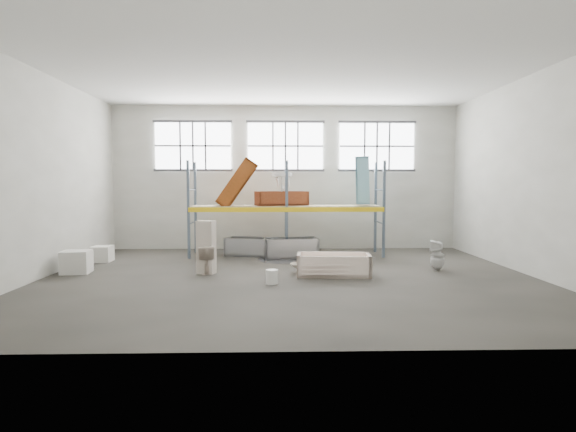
{
  "coord_description": "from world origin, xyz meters",
  "views": [
    {
      "loc": [
        -0.33,
        -11.06,
        2.28
      ],
      "look_at": [
        0.0,
        1.5,
        1.4
      ],
      "focal_mm": 28.48,
      "sensor_mm": 36.0,
      "label": 1
    }
  ],
  "objects_px": {
    "carton_near": "(76,262)",
    "toilet_beige": "(207,259)",
    "toilet_white": "(437,255)",
    "rust_tub_flat": "(282,198)",
    "bucket": "(272,277)",
    "steel_tub_left": "(251,247)",
    "bathtub_beige": "(334,265)",
    "steel_tub_right": "(291,248)",
    "blue_tub_upright": "(363,180)",
    "cistern_tall": "(206,247)"
  },
  "relations": [
    {
      "from": "bucket",
      "to": "carton_near",
      "type": "xyz_separation_m",
      "value": [
        -5.02,
        1.39,
        0.13
      ]
    },
    {
      "from": "steel_tub_right",
      "to": "carton_near",
      "type": "distance_m",
      "value": 6.06
    },
    {
      "from": "toilet_white",
      "to": "bucket",
      "type": "bearing_deg",
      "value": -48.71
    },
    {
      "from": "steel_tub_right",
      "to": "bucket",
      "type": "height_order",
      "value": "steel_tub_right"
    },
    {
      "from": "toilet_beige",
      "to": "rust_tub_flat",
      "type": "xyz_separation_m",
      "value": [
        1.96,
        3.0,
        1.46
      ]
    },
    {
      "from": "toilet_beige",
      "to": "carton_near",
      "type": "bearing_deg",
      "value": -6.98
    },
    {
      "from": "steel_tub_right",
      "to": "carton_near",
      "type": "xyz_separation_m",
      "value": [
        -5.57,
        -2.38,
        -0.01
      ]
    },
    {
      "from": "cistern_tall",
      "to": "bucket",
      "type": "relative_size",
      "value": 4.15
    },
    {
      "from": "toilet_beige",
      "to": "toilet_white",
      "type": "xyz_separation_m",
      "value": [
        6.04,
        0.17,
        0.04
      ]
    },
    {
      "from": "cistern_tall",
      "to": "steel_tub_left",
      "type": "bearing_deg",
      "value": 89.28
    },
    {
      "from": "blue_tub_upright",
      "to": "carton_near",
      "type": "xyz_separation_m",
      "value": [
        -7.88,
        -2.81,
        -2.11
      ]
    },
    {
      "from": "blue_tub_upright",
      "to": "carton_near",
      "type": "bearing_deg",
      "value": -160.38
    },
    {
      "from": "bucket",
      "to": "bathtub_beige",
      "type": "bearing_deg",
      "value": 31.65
    },
    {
      "from": "rust_tub_flat",
      "to": "blue_tub_upright",
      "type": "height_order",
      "value": "blue_tub_upright"
    },
    {
      "from": "steel_tub_right",
      "to": "carton_near",
      "type": "height_order",
      "value": "steel_tub_right"
    },
    {
      "from": "rust_tub_flat",
      "to": "bucket",
      "type": "xyz_separation_m",
      "value": [
        -0.27,
        -4.35,
        -1.66
      ]
    },
    {
      "from": "bathtub_beige",
      "to": "carton_near",
      "type": "xyz_separation_m",
      "value": [
        -6.55,
        0.45,
        0.02
      ]
    },
    {
      "from": "toilet_white",
      "to": "steel_tub_left",
      "type": "distance_m",
      "value": 5.75
    },
    {
      "from": "bucket",
      "to": "carton_near",
      "type": "distance_m",
      "value": 5.21
    },
    {
      "from": "bathtub_beige",
      "to": "rust_tub_flat",
      "type": "relative_size",
      "value": 1.12
    },
    {
      "from": "toilet_beige",
      "to": "bucket",
      "type": "bearing_deg",
      "value": 135.08
    },
    {
      "from": "toilet_beige",
      "to": "steel_tub_left",
      "type": "relative_size",
      "value": 0.47
    },
    {
      "from": "toilet_white",
      "to": "toilet_beige",
      "type": "bearing_deg",
      "value": -66.3
    },
    {
      "from": "steel_tub_right",
      "to": "rust_tub_flat",
      "type": "height_order",
      "value": "rust_tub_flat"
    },
    {
      "from": "toilet_white",
      "to": "rust_tub_flat",
      "type": "bearing_deg",
      "value": -102.67
    },
    {
      "from": "steel_tub_left",
      "to": "toilet_white",
      "type": "bearing_deg",
      "value": -28.01
    },
    {
      "from": "bathtub_beige",
      "to": "bucket",
      "type": "xyz_separation_m",
      "value": [
        -1.53,
        -0.94,
        -0.1
      ]
    },
    {
      "from": "toilet_white",
      "to": "steel_tub_left",
      "type": "relative_size",
      "value": 0.52
    },
    {
      "from": "cistern_tall",
      "to": "toilet_beige",
      "type": "bearing_deg",
      "value": 107.26
    },
    {
      "from": "steel_tub_right",
      "to": "cistern_tall",
      "type": "bearing_deg",
      "value": -131.42
    },
    {
      "from": "bathtub_beige",
      "to": "blue_tub_upright",
      "type": "bearing_deg",
      "value": 72.29
    },
    {
      "from": "bathtub_beige",
      "to": "steel_tub_right",
      "type": "bearing_deg",
      "value": 113.64
    },
    {
      "from": "bucket",
      "to": "toilet_beige",
      "type": "bearing_deg",
      "value": 141.29
    },
    {
      "from": "toilet_beige",
      "to": "cistern_tall",
      "type": "xyz_separation_m",
      "value": [
        0.0,
        -0.1,
        0.31
      ]
    },
    {
      "from": "toilet_white",
      "to": "steel_tub_left",
      "type": "height_order",
      "value": "toilet_white"
    },
    {
      "from": "cistern_tall",
      "to": "bucket",
      "type": "distance_m",
      "value": 2.16
    },
    {
      "from": "bathtub_beige",
      "to": "blue_tub_upright",
      "type": "relative_size",
      "value": 1.23
    },
    {
      "from": "toilet_beige",
      "to": "steel_tub_right",
      "type": "xyz_separation_m",
      "value": [
        2.23,
        2.43,
        -0.06
      ]
    },
    {
      "from": "cistern_tall",
      "to": "bucket",
      "type": "height_order",
      "value": "cistern_tall"
    },
    {
      "from": "bathtub_beige",
      "to": "steel_tub_left",
      "type": "bearing_deg",
      "value": 129.05
    },
    {
      "from": "steel_tub_right",
      "to": "blue_tub_upright",
      "type": "bearing_deg",
      "value": 10.43
    },
    {
      "from": "toilet_white",
      "to": "steel_tub_left",
      "type": "bearing_deg",
      "value": -95.91
    },
    {
      "from": "steel_tub_left",
      "to": "toilet_beige",
      "type": "bearing_deg",
      "value": -108.49
    },
    {
      "from": "bathtub_beige",
      "to": "bucket",
      "type": "bearing_deg",
      "value": -143.88
    },
    {
      "from": "carton_near",
      "to": "toilet_beige",
      "type": "bearing_deg",
      "value": -0.77
    },
    {
      "from": "cistern_tall",
      "to": "blue_tub_upright",
      "type": "height_order",
      "value": "blue_tub_upright"
    },
    {
      "from": "toilet_white",
      "to": "steel_tub_left",
      "type": "xyz_separation_m",
      "value": [
        -5.08,
        2.7,
        -0.12
      ]
    },
    {
      "from": "steel_tub_right",
      "to": "rust_tub_flat",
      "type": "bearing_deg",
      "value": 115.67
    },
    {
      "from": "toilet_white",
      "to": "blue_tub_upright",
      "type": "bearing_deg",
      "value": -128.83
    },
    {
      "from": "toilet_beige",
      "to": "carton_near",
      "type": "height_order",
      "value": "toilet_beige"
    }
  ]
}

